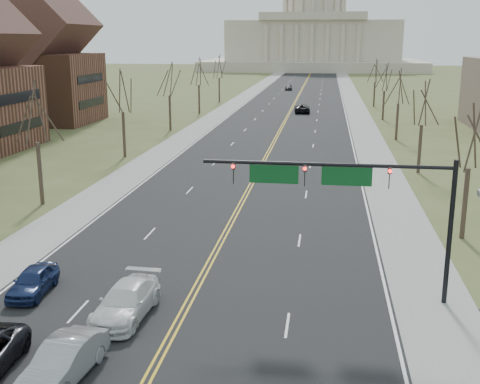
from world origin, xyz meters
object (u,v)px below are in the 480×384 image
(car_sb_inner_lead, at_px, (64,361))
(car_sb_outer_second, at_px, (33,281))
(car_far_nb, at_px, (302,108))
(signal_mast, at_px, (345,186))
(car_sb_inner_second, at_px, (126,301))
(car_far_sb, at_px, (289,87))

(car_sb_inner_lead, relative_size, car_sb_outer_second, 1.16)
(car_sb_outer_second, xyz_separation_m, car_far_nb, (10.26, 80.35, 0.09))
(signal_mast, height_order, car_far_nb, signal_mast)
(car_sb_inner_second, height_order, car_far_nb, car_far_nb)
(car_far_nb, height_order, car_far_sb, car_far_nb)
(signal_mast, bearing_deg, car_sb_outer_second, -173.31)
(car_sb_outer_second, bearing_deg, car_far_nb, 78.96)
(car_far_nb, relative_size, car_far_sb, 1.28)
(car_sb_inner_lead, height_order, car_sb_outer_second, car_sb_inner_lead)
(car_sb_inner_lead, distance_m, car_far_sb, 136.28)
(signal_mast, distance_m, car_sb_inner_second, 11.75)
(car_far_sb, bearing_deg, car_sb_inner_lead, -92.39)
(signal_mast, bearing_deg, car_far_sb, 94.81)
(signal_mast, xyz_separation_m, car_sb_inner_second, (-9.98, -3.69, -4.99))
(signal_mast, relative_size, car_sb_inner_second, 2.32)
(car_sb_inner_lead, relative_size, car_sb_inner_second, 0.88)
(signal_mast, bearing_deg, car_sb_inner_second, -159.70)
(car_sb_outer_second, height_order, car_far_sb, car_far_sb)
(car_sb_inner_lead, height_order, car_far_sb, car_sb_inner_lead)
(car_far_nb, bearing_deg, car_sb_inner_lead, 82.04)
(car_far_nb, distance_m, car_far_sb, 48.86)
(signal_mast, xyz_separation_m, car_far_sb, (-10.69, 127.09, -5.01))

